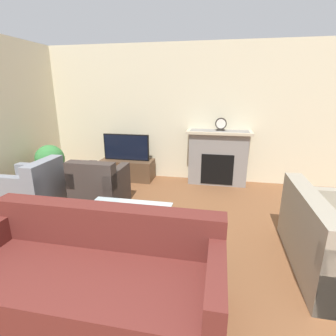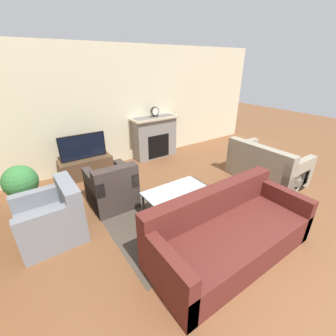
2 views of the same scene
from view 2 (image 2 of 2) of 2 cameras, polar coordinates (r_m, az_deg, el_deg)
wall_back at (r=5.59m, az=-12.28°, el=14.80°), size 8.53×0.06×2.70m
area_rug at (r=3.84m, az=2.58°, el=-11.77°), size 2.24×1.83×0.00m
fireplace at (r=5.93m, az=-3.40°, el=8.05°), size 1.24×0.44×1.07m
tv_stand at (r=5.29m, az=-20.04°, el=0.23°), size 1.09×0.47×0.42m
tv at (r=5.12m, az=-20.82°, el=5.09°), size 0.96×0.06×0.54m
couch_sectional at (r=3.15m, az=14.98°, el=-15.83°), size 2.20×0.94×0.82m
couch_loveseat at (r=5.23m, az=23.49°, el=0.32°), size 0.91×1.46×0.82m
armchair_by_window at (r=3.63m, az=-27.17°, el=-11.58°), size 0.82×0.78×0.82m
armchair_accent at (r=4.04m, az=-13.99°, el=-5.35°), size 0.73×0.78×0.82m
coffee_table at (r=3.64m, az=2.35°, el=-6.54°), size 1.04×0.63×0.44m
potted_plant at (r=4.33m, az=-33.22°, el=-3.57°), size 0.53×0.53×0.85m
mantel_clock at (r=5.79m, az=-3.37°, el=14.11°), size 0.22×0.07×0.25m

